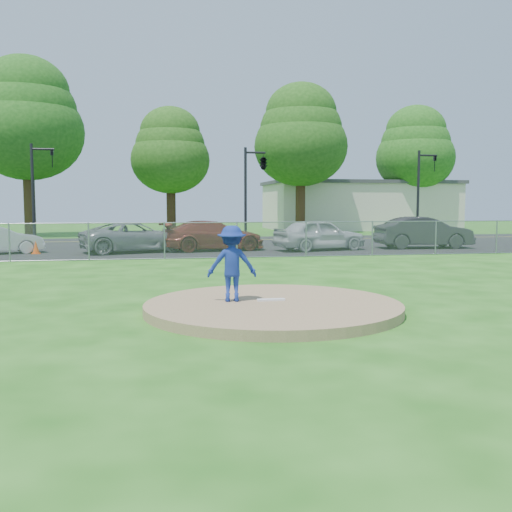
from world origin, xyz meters
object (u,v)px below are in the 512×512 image
at_px(tree_center, 170,150).
at_px(parked_car_charcoal, 423,232).
at_px(traffic_signal_left, 37,184).
at_px(parked_car_gray, 136,237).
at_px(tree_far_right, 415,148).
at_px(traffic_signal_center, 262,164).
at_px(pitcher, 232,264).
at_px(parked_car_darkred, 213,236).
at_px(traffic_cone, 36,247).
at_px(tree_right, 301,135).
at_px(parked_car_pearl, 319,234).
at_px(tree_left, 26,118).
at_px(traffic_signal_right, 422,186).
at_px(commercial_building, 358,205).

relative_size(tree_center, parked_car_charcoal, 2.02).
distance_m(traffic_signal_left, parked_car_gray, 8.79).
bearing_deg(tree_far_right, traffic_signal_center, -140.96).
height_order(pitcher, parked_car_darkred, pitcher).
distance_m(traffic_signal_center, traffic_cone, 14.03).
distance_m(traffic_signal_left, parked_car_charcoal, 21.12).
distance_m(tree_right, parked_car_pearl, 18.46).
height_order(tree_far_right, parked_car_gray, tree_far_right).
bearing_deg(tree_right, tree_far_right, 15.26).
relative_size(pitcher, parked_car_darkred, 0.32).
bearing_deg(traffic_signal_center, tree_right, 63.29).
distance_m(tree_left, tree_far_right, 31.28).
height_order(traffic_cone, parked_car_darkred, parked_car_darkred).
distance_m(parked_car_darkred, parked_car_charcoal, 10.79).
relative_size(tree_right, parked_car_charcoal, 2.39).
xyz_separation_m(pitcher, traffic_cone, (-6.86, 15.18, -0.69)).
xyz_separation_m(parked_car_gray, parked_car_pearl, (8.81, -0.46, 0.07)).
bearing_deg(parked_car_darkred, tree_far_right, -55.22).
distance_m(traffic_signal_left, parked_car_darkred, 11.31).
relative_size(parked_car_pearl, parked_car_charcoal, 0.93).
bearing_deg(parked_car_charcoal, tree_far_right, -21.69).
bearing_deg(traffic_cone, tree_far_right, 35.18).
distance_m(tree_right, traffic_cone, 24.60).
relative_size(traffic_signal_left, pitcher, 3.48).
height_order(tree_right, parked_car_gray, tree_right).
relative_size(traffic_signal_center, traffic_cone, 9.32).
xyz_separation_m(traffic_signal_right, parked_car_darkred, (-13.83, -6.08, -2.63)).
relative_size(tree_left, parked_car_darkred, 2.50).
distance_m(traffic_signal_center, pitcher, 22.51).
bearing_deg(commercial_building, traffic_signal_center, -126.94).
distance_m(traffic_signal_center, traffic_signal_right, 10.34).
xyz_separation_m(tree_left, tree_far_right, (31.00, 4.00, -1.18)).
bearing_deg(traffic_signal_center, parked_car_darkred, -120.34).
xyz_separation_m(tree_left, parked_car_gray, (7.74, -15.33, -7.53)).
relative_size(parked_car_gray, parked_car_darkred, 1.01).
height_order(traffic_signal_right, traffic_cone, traffic_signal_right).
bearing_deg(tree_left, tree_far_right, 7.35).
bearing_deg(traffic_signal_left, commercial_building, 32.87).
relative_size(commercial_building, parked_car_charcoal, 3.37).
distance_m(commercial_building, traffic_signal_left, 29.51).
xyz_separation_m(tree_right, parked_car_gray, (-12.26, -16.33, -6.94)).
height_order(tree_left, parked_car_darkred, tree_left).
relative_size(traffic_signal_left, parked_car_gray, 1.11).
bearing_deg(parked_car_gray, tree_left, 8.98).
relative_size(tree_right, tree_far_right, 1.08).
relative_size(tree_center, parked_car_pearl, 2.17).
distance_m(traffic_signal_right, parked_car_charcoal, 7.55).
distance_m(traffic_cone, parked_car_darkred, 8.12).
distance_m(tree_left, pitcher, 33.14).
relative_size(parked_car_darkred, parked_car_pearl, 1.10).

